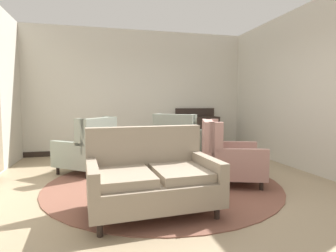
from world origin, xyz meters
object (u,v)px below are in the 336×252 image
porcelain_vase (162,142)px  armchair_back_corner (89,149)px  coffee_table (161,156)px  sideboard (197,132)px  armchair_foreground_right (178,142)px  settee (151,178)px  armchair_beside_settee (226,157)px

porcelain_vase → armchair_back_corner: 1.36m
coffee_table → sideboard: bearing=57.1°
coffee_table → armchair_foreground_right: 1.19m
coffee_table → porcelain_vase: bearing=59.4°
porcelain_vase → armchair_foreground_right: (0.56, 0.99, -0.17)m
settee → sideboard: (1.82, 3.49, 0.12)m
settee → armchair_foreground_right: 2.53m
sideboard → settee: bearing=-117.5°
armchair_back_corner → sideboard: 2.99m
coffee_table → sideboard: (1.42, 2.19, 0.13)m
settee → armchair_beside_settee: (1.32, 0.80, 0.02)m
sideboard → armchair_back_corner: bearing=-149.6°
armchair_foreground_right → sideboard: size_ratio=1.06×
armchair_back_corner → sideboard: size_ratio=1.04×
coffee_table → settee: 1.36m
armchair_back_corner → settee: bearing=59.9°
coffee_table → armchair_foreground_right: (0.59, 1.03, 0.06)m
armchair_foreground_right → armchair_back_corner: bearing=50.7°
sideboard → armchair_beside_settee: bearing=-100.5°
armchair_foreground_right → armchair_back_corner: (-1.75, -0.35, -0.02)m
coffee_table → armchair_back_corner: 1.35m
armchair_beside_settee → settee: bearing=139.5°
settee → armchair_back_corner: bearing=107.3°
armchair_back_corner → armchair_foreground_right: bearing=140.2°
armchair_foreground_right → armchair_beside_settee: armchair_foreground_right is taller
armchair_foreground_right → armchair_back_corner: armchair_foreground_right is taller
porcelain_vase → armchair_back_corner: (-1.19, 0.63, -0.18)m
coffee_table → porcelain_vase: size_ratio=2.70×
porcelain_vase → armchair_foreground_right: armchair_foreground_right is taller
porcelain_vase → settee: bearing=-107.5°
coffee_table → porcelain_vase: 0.23m
porcelain_vase → settee: settee is taller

